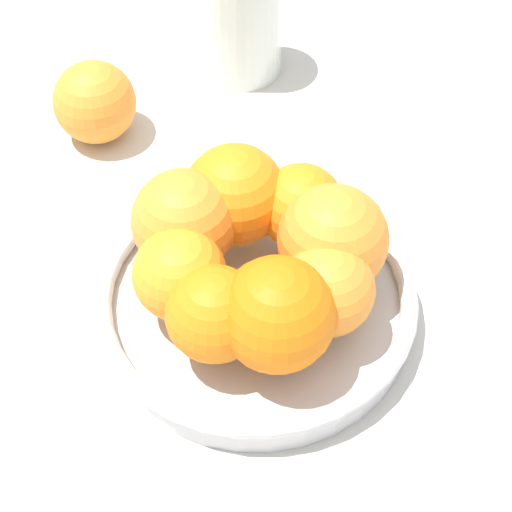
{
  "coord_description": "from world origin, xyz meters",
  "views": [
    {
      "loc": [
        0.26,
        0.32,
        0.55
      ],
      "look_at": [
        0.0,
        0.0,
        0.07
      ],
      "focal_mm": 60.0,
      "sensor_mm": 36.0,
      "label": 1
    }
  ],
  "objects": [
    {
      "name": "fruit_bowl",
      "position": [
        0.0,
        0.0,
        0.02
      ],
      "size": [
        0.25,
        0.25,
        0.03
      ],
      "color": "silver",
      "rests_on": "ground_plane"
    },
    {
      "name": "orange_pile",
      "position": [
        -0.0,
        -0.0,
        0.07
      ],
      "size": [
        0.19,
        0.2,
        0.08
      ],
      "color": "orange",
      "rests_on": "fruit_bowl"
    },
    {
      "name": "stray_orange",
      "position": [
        -0.02,
        -0.26,
        0.04
      ],
      "size": [
        0.08,
        0.08,
        0.08
      ],
      "primitive_type": "sphere",
      "color": "orange",
      "rests_on": "ground_plane"
    },
    {
      "name": "ground_plane",
      "position": [
        0.0,
        0.0,
        0.0
      ],
      "size": [
        4.0,
        4.0,
        0.0
      ],
      "primitive_type": "plane",
      "color": "beige"
    },
    {
      "name": "drinking_glass",
      "position": [
        -0.19,
        -0.26,
        0.06
      ],
      "size": [
        0.08,
        0.08,
        0.12
      ],
      "primitive_type": "cylinder",
      "color": "silver",
      "rests_on": "ground_plane"
    }
  ]
}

